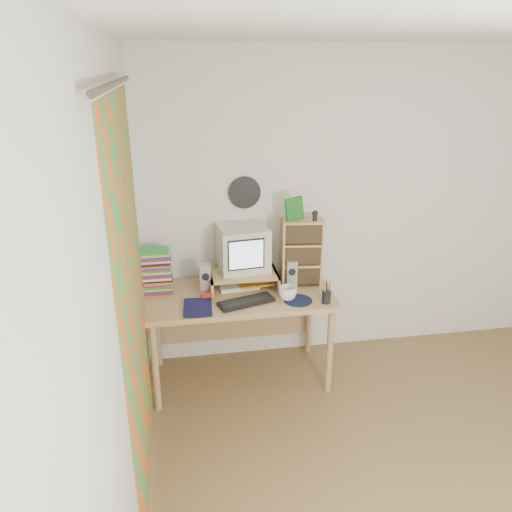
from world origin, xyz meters
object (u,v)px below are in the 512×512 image
object	(u,v)px
crt_monitor	(244,250)
mug	(287,293)
dvd_stack	(157,273)
cd_rack	(302,252)
keyboard	(246,302)
diary	(184,306)
desk	(238,305)

from	to	relation	value
crt_monitor	mug	bearing A→B (deg)	-55.79
dvd_stack	mug	bearing A→B (deg)	-18.22
mug	cd_rack	bearing A→B (deg)	57.76
keyboard	cd_rack	size ratio (longest dim) A/B	0.78
dvd_stack	mug	world-z (taller)	dvd_stack
crt_monitor	mug	size ratio (longest dim) A/B	2.72
cd_rack	diary	xyz separation A→B (m)	(-0.92, -0.30, -0.24)
desk	mug	world-z (taller)	mug
mug	diary	world-z (taller)	mug
crt_monitor	keyboard	distance (m)	0.43
keyboard	dvd_stack	world-z (taller)	dvd_stack
desk	cd_rack	bearing A→B (deg)	3.85
keyboard	mug	bearing A→B (deg)	-14.58
desk	crt_monitor	bearing A→B (deg)	54.57
desk	dvd_stack	size ratio (longest dim) A/B	4.65
dvd_stack	desk	bearing A→B (deg)	-6.81
desk	diary	distance (m)	0.52
cd_rack	diary	distance (m)	0.99
mug	crt_monitor	bearing A→B (deg)	130.52
desk	cd_rack	world-z (taller)	cd_rack
crt_monitor	diary	distance (m)	0.65
desk	crt_monitor	xyz separation A→B (m)	(0.06, 0.09, 0.42)
desk	cd_rack	size ratio (longest dim) A/B	2.70
diary	keyboard	bearing A→B (deg)	5.73
cd_rack	keyboard	bearing A→B (deg)	-142.20
keyboard	cd_rack	xyz separation A→B (m)	(0.47, 0.28, 0.25)
cd_rack	desk	bearing A→B (deg)	-168.90
desk	crt_monitor	world-z (taller)	crt_monitor
crt_monitor	diary	world-z (taller)	crt_monitor
keyboard	desk	bearing A→B (deg)	79.69
dvd_stack	cd_rack	world-z (taller)	cd_rack
desk	keyboard	xyz separation A→B (m)	(0.03, -0.25, 0.15)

